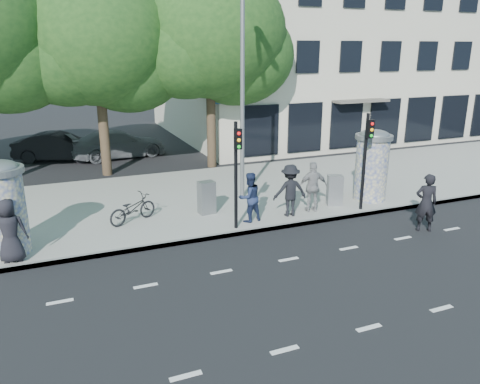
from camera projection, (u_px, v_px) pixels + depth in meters
name	position (u px, v px, depth m)	size (l,w,h in m)	color
ground	(315.00, 282.00, 11.81)	(120.00, 120.00, 0.00)	black
sidewalk	(216.00, 196.00, 18.41)	(40.00, 8.00, 0.15)	gray
curb	(257.00, 230.00, 14.92)	(40.00, 0.10, 0.16)	slate
lane_dash_near	(369.00, 328.00, 9.86)	(32.00, 0.12, 0.01)	silver
lane_dash_far	(289.00, 259.00, 13.05)	(32.00, 0.12, 0.01)	silver
ad_column_left	(2.00, 206.00, 12.72)	(1.36, 1.36, 2.65)	beige
ad_column_right	(372.00, 163.00, 17.39)	(1.36, 1.36, 2.65)	beige
traffic_pole_near	(236.00, 165.00, 14.28)	(0.22, 0.31, 3.40)	black
traffic_pole_far	(366.00, 152.00, 16.02)	(0.22, 0.31, 3.40)	black
street_lamp	(243.00, 73.00, 16.54)	(0.25, 0.93, 8.00)	slate
tree_near_left	(96.00, 38.00, 19.97)	(6.80, 6.80, 8.97)	#38281C
tree_center	(210.00, 33.00, 21.35)	(7.00, 7.00, 9.30)	#38281C
building	(319.00, 42.00, 32.05)	(20.30, 15.85, 12.00)	beige
ped_a	(10.00, 231.00, 12.36)	(0.86, 0.56, 1.76)	black
ped_c	(249.00, 197.00, 15.28)	(0.80, 0.63, 1.66)	#1D2849
ped_d	(290.00, 190.00, 15.79)	(1.15, 0.66, 1.79)	black
ped_e	(313.00, 187.00, 16.21)	(1.05, 0.59, 1.78)	gray
man_road	(426.00, 203.00, 14.84)	(0.69, 0.45, 1.89)	black
bicycle	(133.00, 209.00, 15.31)	(1.75, 0.61, 0.92)	black
cabinet_left	(207.00, 198.00, 16.08)	(0.55, 0.40, 1.14)	slate
cabinet_right	(335.00, 190.00, 16.96)	(0.53, 0.39, 1.11)	gray
car_mid	(59.00, 147.00, 24.25)	(4.44, 1.55, 1.46)	black
car_right	(118.00, 144.00, 24.94)	(5.00, 2.03, 1.45)	slate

